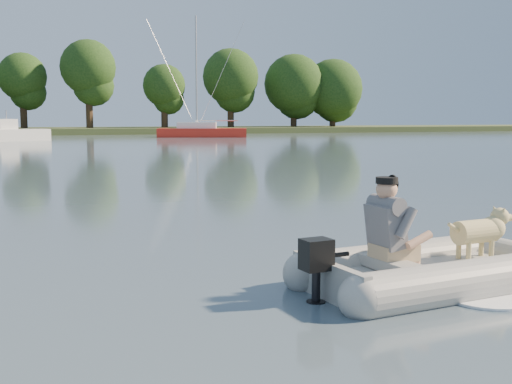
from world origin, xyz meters
name	(u,v)px	position (x,y,z in m)	size (l,w,h in m)	color
water	(340,290)	(0.00, 0.00, 0.00)	(160.00, 160.00, 0.00)	slate
shore_bank	(50,131)	(0.00, 62.00, 0.25)	(160.00, 12.00, 0.70)	#47512D
treeline	(64,79)	(1.46, 61.10, 5.39)	(75.85, 7.35, 9.27)	#332316
dinghy	(438,235)	(1.02, -0.15, 0.51)	(4.06, 2.72, 1.22)	gray
man	(387,223)	(0.41, -0.17, 0.68)	(0.63, 0.54, 0.94)	slate
dog	(476,236)	(1.58, -0.05, 0.45)	(0.81, 0.29, 0.54)	tan
outboard_motor	(316,274)	(-0.42, -0.30, 0.27)	(0.36, 0.25, 0.69)	black
motorboat	(10,126)	(-3.53, 43.22, 1.04)	(5.38, 2.07, 2.28)	white
sailboat	(201,132)	(11.54, 46.99, 0.45)	(7.76, 4.57, 10.23)	red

